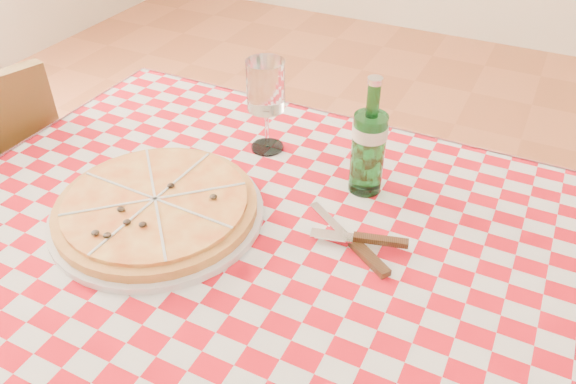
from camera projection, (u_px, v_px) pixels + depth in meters
name	position (u px, v px, depth m)	size (l,w,h in m)	color
dining_table	(283.00, 282.00, 1.02)	(1.20, 0.80, 0.75)	brown
tablecloth	(283.00, 244.00, 0.97)	(1.30, 0.90, 0.01)	#B00A16
pizza_plate	(156.00, 206.00, 1.00)	(0.38, 0.38, 0.05)	#B87E3D
water_bottle	(369.00, 137.00, 1.01)	(0.07, 0.07, 0.23)	#186123
wine_glass	(266.00, 107.00, 1.14)	(0.08, 0.08, 0.20)	white
cutlery	(353.00, 239.00, 0.95)	(0.23, 0.19, 0.03)	silver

